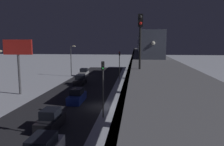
{
  "coord_description": "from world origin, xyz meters",
  "views": [
    {
      "loc": [
        -4.36,
        27.92,
        8.52
      ],
      "look_at": [
        1.05,
        -22.03,
        1.38
      ],
      "focal_mm": 35.15,
      "sensor_mm": 36.0,
      "label": 1
    }
  ],
  "objects_px": {
    "traffic_light_near": "(103,81)",
    "traffic_light_mid": "(119,61)",
    "sedan_blue": "(77,96)",
    "sedan_black_2": "(51,121)",
    "subway_train": "(146,43)",
    "sedan_silver": "(84,73)",
    "commercial_billboard": "(18,53)",
    "sedan_black": "(80,81)",
    "rail_signal": "(140,32)"
  },
  "relations": [
    {
      "from": "sedan_black",
      "to": "sedan_silver",
      "type": "xyz_separation_m",
      "value": [
        1.8,
        -10.67,
        0.01
      ]
    },
    {
      "from": "subway_train",
      "to": "sedan_black_2",
      "type": "distance_m",
      "value": 26.54
    },
    {
      "from": "subway_train",
      "to": "sedan_blue",
      "type": "bearing_deg",
      "value": 52.94
    },
    {
      "from": "traffic_light_mid",
      "to": "commercial_billboard",
      "type": "bearing_deg",
      "value": 45.06
    },
    {
      "from": "sedan_blue",
      "to": "traffic_light_mid",
      "type": "height_order",
      "value": "traffic_light_mid"
    },
    {
      "from": "sedan_silver",
      "to": "traffic_light_mid",
      "type": "bearing_deg",
      "value": 153.39
    },
    {
      "from": "sedan_black",
      "to": "traffic_light_near",
      "type": "height_order",
      "value": "traffic_light_near"
    },
    {
      "from": "sedan_silver",
      "to": "traffic_light_near",
      "type": "xyz_separation_m",
      "value": [
        -9.3,
        29.52,
        3.4
      ]
    },
    {
      "from": "subway_train",
      "to": "sedan_black",
      "type": "xyz_separation_m",
      "value": [
        13.0,
        0.74,
        -7.51
      ]
    },
    {
      "from": "sedan_blue",
      "to": "sedan_black",
      "type": "bearing_deg",
      "value": 102.36
    },
    {
      "from": "traffic_light_near",
      "to": "rail_signal",
      "type": "bearing_deg",
      "value": 117.51
    },
    {
      "from": "sedan_black_2",
      "to": "sedan_silver",
      "type": "relative_size",
      "value": 1.02
    },
    {
      "from": "traffic_light_mid",
      "to": "sedan_silver",
      "type": "bearing_deg",
      "value": -26.61
    },
    {
      "from": "sedan_black_2",
      "to": "sedan_black",
      "type": "bearing_deg",
      "value": 97.07
    },
    {
      "from": "sedan_blue",
      "to": "sedan_black_2",
      "type": "xyz_separation_m",
      "value": [
        -0.0,
        9.81,
        0.0
      ]
    },
    {
      "from": "traffic_light_mid",
      "to": "sedan_blue",
      "type": "bearing_deg",
      "value": 75.95
    },
    {
      "from": "sedan_black_2",
      "to": "sedan_silver",
      "type": "height_order",
      "value": "same"
    },
    {
      "from": "sedan_black",
      "to": "sedan_silver",
      "type": "height_order",
      "value": "same"
    },
    {
      "from": "traffic_light_near",
      "to": "commercial_billboard",
      "type": "bearing_deg",
      "value": -32.3
    },
    {
      "from": "subway_train",
      "to": "rail_signal",
      "type": "distance_m",
      "value": 27.13
    },
    {
      "from": "rail_signal",
      "to": "traffic_light_near",
      "type": "xyz_separation_m",
      "value": [
        3.89,
        -7.48,
        -5.05
      ]
    },
    {
      "from": "sedan_black",
      "to": "traffic_light_near",
      "type": "xyz_separation_m",
      "value": [
        -7.5,
        18.85,
        3.41
      ]
    },
    {
      "from": "commercial_billboard",
      "to": "sedan_black_2",
      "type": "bearing_deg",
      "value": 128.22
    },
    {
      "from": "sedan_blue",
      "to": "sedan_silver",
      "type": "relative_size",
      "value": 1.13
    },
    {
      "from": "traffic_light_near",
      "to": "traffic_light_mid",
      "type": "bearing_deg",
      "value": -90.0
    },
    {
      "from": "commercial_billboard",
      "to": "rail_signal",
      "type": "bearing_deg",
      "value": 138.18
    },
    {
      "from": "subway_train",
      "to": "rail_signal",
      "type": "relative_size",
      "value": 9.22
    },
    {
      "from": "sedan_black",
      "to": "sedan_blue",
      "type": "xyz_separation_m",
      "value": [
        -2.8,
        12.77,
        0.01
      ]
    },
    {
      "from": "sedan_blue",
      "to": "subway_train",
      "type": "bearing_deg",
      "value": 52.94
    },
    {
      "from": "sedan_silver",
      "to": "traffic_light_mid",
      "type": "xyz_separation_m",
      "value": [
        -9.3,
        4.66,
        3.4
      ]
    },
    {
      "from": "rail_signal",
      "to": "sedan_black",
      "type": "distance_m",
      "value": 29.91
    },
    {
      "from": "subway_train",
      "to": "traffic_light_near",
      "type": "bearing_deg",
      "value": 74.31
    },
    {
      "from": "rail_signal",
      "to": "sedan_black",
      "type": "relative_size",
      "value": 0.89
    },
    {
      "from": "traffic_light_mid",
      "to": "commercial_billboard",
      "type": "height_order",
      "value": "commercial_billboard"
    },
    {
      "from": "sedan_black_2",
      "to": "traffic_light_mid",
      "type": "relative_size",
      "value": 0.66
    },
    {
      "from": "sedan_blue",
      "to": "sedan_silver",
      "type": "xyz_separation_m",
      "value": [
        4.6,
        -23.44,
        -0.0
      ]
    },
    {
      "from": "sedan_blue",
      "to": "traffic_light_mid",
      "type": "xyz_separation_m",
      "value": [
        -4.7,
        -18.78,
        3.4
      ]
    },
    {
      "from": "sedan_blue",
      "to": "sedan_silver",
      "type": "height_order",
      "value": "same"
    },
    {
      "from": "rail_signal",
      "to": "traffic_light_mid",
      "type": "distance_m",
      "value": 32.96
    },
    {
      "from": "sedan_blue",
      "to": "commercial_billboard",
      "type": "relative_size",
      "value": 0.52
    },
    {
      "from": "subway_train",
      "to": "sedan_black",
      "type": "relative_size",
      "value": 8.17
    },
    {
      "from": "subway_train",
      "to": "traffic_light_mid",
      "type": "relative_size",
      "value": 5.76
    },
    {
      "from": "sedan_blue",
      "to": "sedan_black_2",
      "type": "height_order",
      "value": "same"
    },
    {
      "from": "sedan_black_2",
      "to": "commercial_billboard",
      "type": "height_order",
      "value": "commercial_billboard"
    },
    {
      "from": "rail_signal",
      "to": "sedan_black_2",
      "type": "distance_m",
      "value": 12.62
    },
    {
      "from": "sedan_black",
      "to": "sedan_black_2",
      "type": "bearing_deg",
      "value": 97.07
    },
    {
      "from": "sedan_black",
      "to": "traffic_light_mid",
      "type": "xyz_separation_m",
      "value": [
        -7.5,
        -6.01,
        3.41
      ]
    },
    {
      "from": "rail_signal",
      "to": "commercial_billboard",
      "type": "distance_m",
      "value": 25.75
    },
    {
      "from": "subway_train",
      "to": "traffic_light_near",
      "type": "distance_m",
      "value": 20.76
    },
    {
      "from": "sedan_blue",
      "to": "commercial_billboard",
      "type": "bearing_deg",
      "value": 161.41
    }
  ]
}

